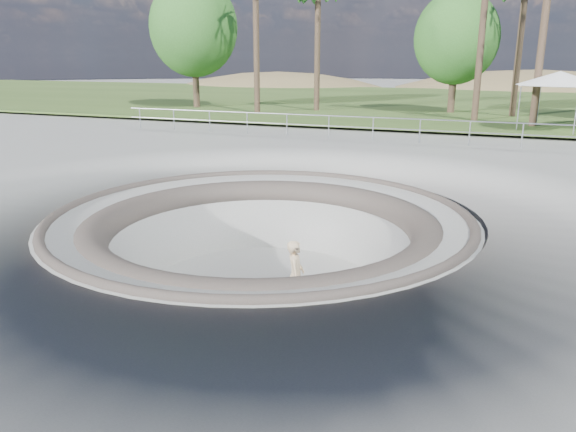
# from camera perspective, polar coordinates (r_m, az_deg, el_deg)

# --- Properties ---
(ground) EXTENTS (180.00, 180.00, 0.00)m
(ground) POSITION_cam_1_polar(r_m,az_deg,el_deg) (13.70, -2.77, 0.15)
(ground) COLOR #9C9C97
(ground) RESTS_ON ground
(skate_bowl) EXTENTS (14.00, 14.00, 4.10)m
(skate_bowl) POSITION_cam_1_polar(r_m,az_deg,el_deg) (14.30, -2.67, -6.92)
(skate_bowl) COLOR #9C9C97
(skate_bowl) RESTS_ON ground
(grass_strip) EXTENTS (180.00, 36.00, 0.12)m
(grass_strip) POSITION_cam_1_polar(r_m,az_deg,el_deg) (46.48, 14.79, 11.15)
(grass_strip) COLOR #375120
(grass_strip) RESTS_ON ground
(distant_hills) EXTENTS (103.20, 45.00, 28.60)m
(distant_hills) POSITION_cam_1_polar(r_m,az_deg,el_deg) (70.05, 19.76, 6.23)
(distant_hills) COLOR olive
(distant_hills) RESTS_ON ground
(safety_railing) EXTENTS (25.00, 0.06, 1.03)m
(safety_railing) POSITION_cam_1_polar(r_m,az_deg,el_deg) (24.81, 8.63, 8.77)
(safety_railing) COLOR #999DA2
(safety_railing) RESTS_ON ground
(skateboard) EXTENTS (0.89, 0.49, 0.09)m
(skateboard) POSITION_cam_1_polar(r_m,az_deg,el_deg) (12.93, 0.76, -9.51)
(skateboard) COLOR olive
(skateboard) RESTS_ON ground
(skater) EXTENTS (0.55, 0.69, 1.64)m
(skater) POSITION_cam_1_polar(r_m,az_deg,el_deg) (12.59, 0.77, -6.07)
(skater) COLOR beige
(skater) RESTS_ON skateboard
(canopy_white) EXTENTS (5.06, 5.06, 2.75)m
(canopy_white) POSITION_cam_1_polar(r_m,az_deg,el_deg) (30.12, 25.90, 12.46)
(canopy_white) COLOR #999DA2
(canopy_white) RESTS_ON ground
(bushy_tree_left) EXTENTS (6.03, 5.48, 8.69)m
(bushy_tree_left) POSITION_cam_1_polar(r_m,az_deg,el_deg) (40.17, -9.58, 18.40)
(bushy_tree_left) COLOR brown
(bushy_tree_left) RESTS_ON ground
(bushy_tree_mid) EXTENTS (5.12, 4.66, 7.39)m
(bushy_tree_mid) POSITION_cam_1_polar(r_m,az_deg,el_deg) (37.27, 16.73, 16.92)
(bushy_tree_mid) COLOR brown
(bushy_tree_mid) RESTS_ON ground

